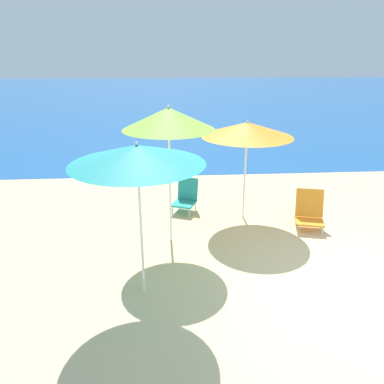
% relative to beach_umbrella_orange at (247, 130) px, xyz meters
% --- Properties ---
extents(ground_plane, '(60.00, 60.00, 0.00)m').
position_rel_beach_umbrella_orange_xyz_m(ground_plane, '(0.93, -2.60, -1.81)').
color(ground_plane, '#D1BA89').
extents(sea_water, '(60.00, 40.00, 0.01)m').
position_rel_beach_umbrella_orange_xyz_m(sea_water, '(0.93, 22.79, -1.81)').
color(sea_water, '#1E5699').
rests_on(sea_water, ground).
extents(beach_umbrella_orange, '(1.76, 1.76, 1.99)m').
position_rel_beach_umbrella_orange_xyz_m(beach_umbrella_orange, '(0.00, 0.00, 0.00)').
color(beach_umbrella_orange, white).
rests_on(beach_umbrella_orange, ground).
extents(beach_umbrella_lime, '(1.52, 1.52, 2.41)m').
position_rel_beach_umbrella_orange_xyz_m(beach_umbrella_lime, '(-1.50, -0.92, 0.38)').
color(beach_umbrella_lime, white).
rests_on(beach_umbrella_lime, ground).
extents(beach_umbrella_teal, '(1.71, 1.71, 2.18)m').
position_rel_beach_umbrella_orange_xyz_m(beach_umbrella_teal, '(-1.91, -2.48, 0.20)').
color(beach_umbrella_teal, white).
rests_on(beach_umbrella_teal, ground).
extents(beach_chair_teal, '(0.61, 0.66, 0.69)m').
position_rel_beach_umbrella_orange_xyz_m(beach_chair_teal, '(-1.15, 0.44, -1.49)').
color(beach_chair_teal, silver).
rests_on(beach_chair_teal, ground).
extents(beach_chair_orange, '(0.63, 0.65, 0.73)m').
position_rel_beach_umbrella_orange_xyz_m(beach_chair_orange, '(1.16, -0.58, -1.48)').
color(beach_chair_orange, silver).
rests_on(beach_chair_orange, ground).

